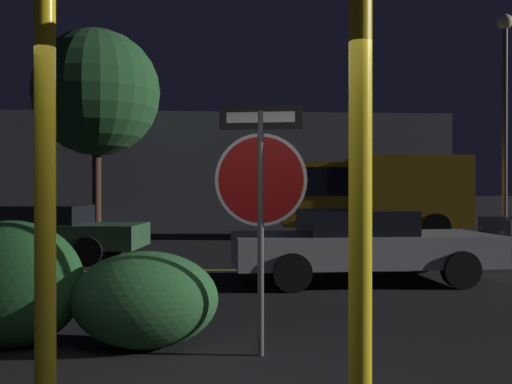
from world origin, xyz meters
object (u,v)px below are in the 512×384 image
at_px(stop_sign, 261,181).
at_px(hedge_bush_1, 11,284).
at_px(delivery_truck, 368,192).
at_px(passing_car_2, 361,244).
at_px(tree_0, 97,93).
at_px(yellow_pole_right, 360,177).
at_px(passing_car_1, 37,232).
at_px(yellow_pole_left, 45,206).
at_px(hedge_bush_2, 145,300).
at_px(street_lamp, 505,91).

distance_m(stop_sign, hedge_bush_1, 2.67).
height_order(hedge_bush_1, delivery_truck, delivery_truck).
height_order(passing_car_2, tree_0, tree_0).
xyz_separation_m(yellow_pole_right, passing_car_2, (1.49, 5.94, -1.01)).
distance_m(hedge_bush_1, passing_car_1, 7.27).
xyz_separation_m(yellow_pole_right, tree_0, (-5.50, 18.20, 3.55)).
distance_m(yellow_pole_left, hedge_bush_1, 2.27).
bearing_deg(hedge_bush_2, delivery_truck, 66.15).
relative_size(hedge_bush_2, passing_car_1, 0.29).
distance_m(stop_sign, yellow_pole_right, 1.84).
bearing_deg(passing_car_1, delivery_truck, -52.55).
height_order(stop_sign, hedge_bush_1, stop_sign).
distance_m(stop_sign, passing_car_1, 8.68).
bearing_deg(yellow_pole_right, hedge_bush_2, 127.83).
height_order(yellow_pole_right, delivery_truck, yellow_pole_right).
bearing_deg(hedge_bush_2, stop_sign, -15.89).
bearing_deg(passing_car_2, yellow_pole_left, -34.40).
bearing_deg(delivery_truck, hedge_bush_1, 155.15).
bearing_deg(delivery_truck, passing_car_2, 168.47).
bearing_deg(hedge_bush_2, yellow_pole_right, -52.17).
xyz_separation_m(stop_sign, yellow_pole_right, (0.51, -1.77, 0.00)).
distance_m(stop_sign, passing_car_2, 4.73).
distance_m(yellow_pole_right, passing_car_1, 10.46).
bearing_deg(yellow_pole_left, stop_sign, 44.35).
relative_size(stop_sign, passing_car_2, 0.52).
xyz_separation_m(passing_car_1, delivery_truck, (8.80, 5.40, 0.85)).
height_order(passing_car_1, delivery_truck, delivery_truck).
bearing_deg(delivery_truck, yellow_pole_left, 161.51).
height_order(yellow_pole_left, street_lamp, street_lamp).
distance_m(passing_car_1, tree_0, 10.12).
bearing_deg(delivery_truck, tree_0, 73.08).
xyz_separation_m(passing_car_2, tree_0, (-7.00, 12.26, 4.56)).
distance_m(yellow_pole_left, street_lamp, 17.36).
distance_m(delivery_truck, street_lamp, 5.35).
xyz_separation_m(yellow_pole_left, hedge_bush_1, (-0.90, 1.92, -0.82)).
height_order(yellow_pole_left, hedge_bush_1, yellow_pole_left).
xyz_separation_m(yellow_pole_right, hedge_bush_1, (-2.94, 2.19, -1.01)).
height_order(yellow_pole_left, yellow_pole_right, yellow_pole_right).
height_order(passing_car_2, delivery_truck, delivery_truck).
bearing_deg(tree_0, passing_car_1, -86.13).
relative_size(hedge_bush_1, street_lamp, 0.20).
relative_size(yellow_pole_right, hedge_bush_2, 2.29).
distance_m(passing_car_2, street_lamp, 11.17).
distance_m(hedge_bush_2, delivery_truck, 13.71).
xyz_separation_m(stop_sign, yellow_pole_left, (-1.53, -1.50, -0.19)).
distance_m(yellow_pole_right, street_lamp, 16.44).
distance_m(passing_car_1, delivery_truck, 10.36).
bearing_deg(yellow_pole_right, tree_0, 106.82).
height_order(yellow_pole_left, passing_car_1, yellow_pole_left).
xyz_separation_m(yellow_pole_left, passing_car_1, (-2.85, 8.92, -0.82)).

